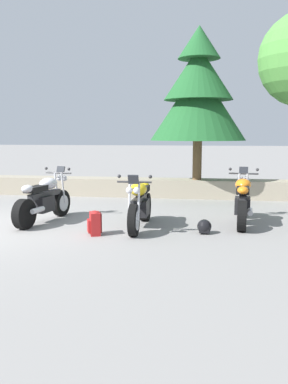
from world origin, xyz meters
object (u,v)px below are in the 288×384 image
Objects in this scene: rider_backpack at (95,223)px; rider_helmet at (204,227)px; motorcycle_yellow_centre at (140,205)px; motorcycle_orange_far_right at (243,201)px; motorcycle_silver_near_left at (45,200)px; pine_tree_mid_left at (198,93)px.

rider_backpack reaches higher than rider_helmet.
motorcycle_yellow_centre reaches higher than rider_backpack.
motorcycle_yellow_centre and motorcycle_orange_far_right have the same top height.
motorcycle_yellow_centre is 1.00× the size of motorcycle_orange_far_right.
motorcycle_yellow_centre is 2.26m from motorcycle_orange_far_right.
rider_helmet is at bearing -9.62° from motorcycle_silver_near_left.
motorcycle_yellow_centre is 0.46× the size of pine_tree_mid_left.
pine_tree_mid_left is at bearing 75.93° from motorcycle_yellow_centre.
motorcycle_orange_far_right is 4.55m from pine_tree_mid_left.
motorcycle_yellow_centre is (2.17, -0.30, 0.00)m from motorcycle_silver_near_left.
motorcycle_silver_near_left is at bearing 144.53° from rider_backpack.
motorcycle_orange_far_right is 7.38× the size of rider_helmet.
motorcycle_silver_near_left is 2.19m from motorcycle_yellow_centre.
pine_tree_mid_left is at bearing 106.61° from motorcycle_orange_far_right.
pine_tree_mid_left is (-0.25, 4.59, 2.99)m from rider_helmet.
motorcycle_silver_near_left is at bearing -173.97° from motorcycle_orange_far_right.
rider_helmet is at bearing 11.10° from rider_backpack.
pine_tree_mid_left reaches higher than motorcycle_yellow_centre.
rider_backpack is 0.10× the size of pine_tree_mid_left.
rider_helmet is at bearing -127.70° from motorcycle_orange_far_right.
motorcycle_silver_near_left is 0.99× the size of motorcycle_orange_far_right.
motorcycle_silver_near_left is 0.46× the size of pine_tree_mid_left.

